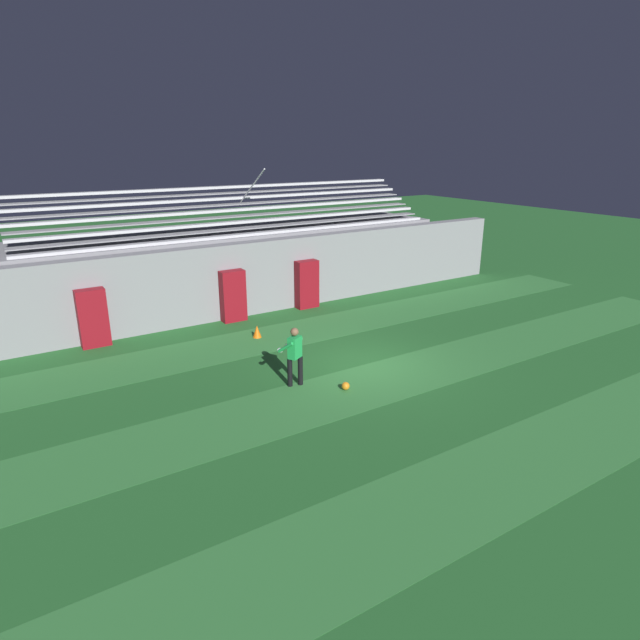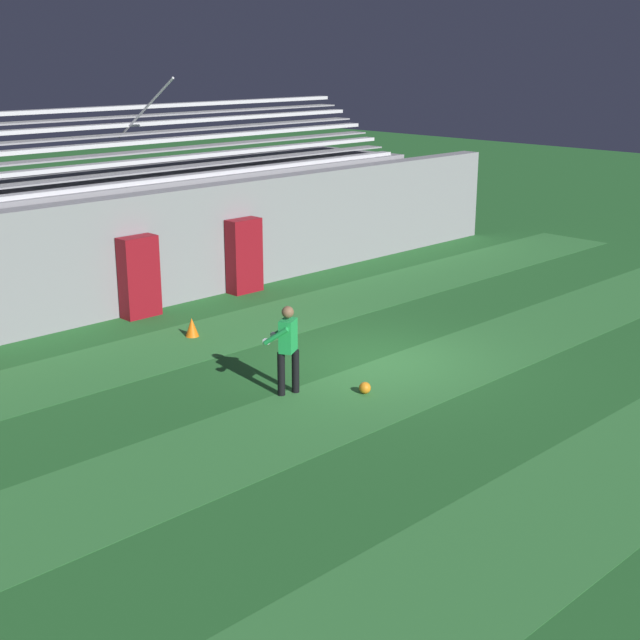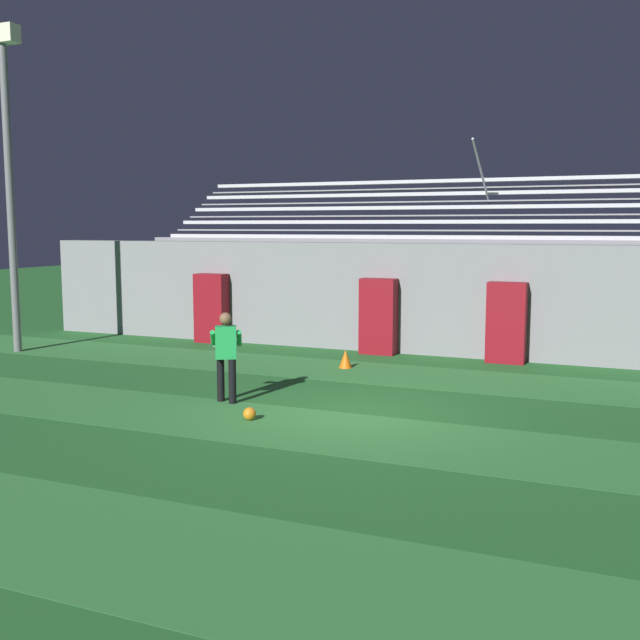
{
  "view_description": "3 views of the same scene",
  "coord_description": "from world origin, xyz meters",
  "px_view_note": "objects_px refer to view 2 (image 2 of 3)",
  "views": [
    {
      "loc": [
        -9.1,
        -11.84,
        6.35
      ],
      "look_at": [
        -1.69,
        -0.2,
        1.76
      ],
      "focal_mm": 30.0,
      "sensor_mm": 36.0,
      "label": 1
    },
    {
      "loc": [
        -12.75,
        -11.45,
        6.03
      ],
      "look_at": [
        -2.65,
        -1.17,
        1.67
      ],
      "focal_mm": 50.0,
      "sensor_mm": 36.0,
      "label": 2
    },
    {
      "loc": [
        4.39,
        -11.93,
        3.22
      ],
      "look_at": [
        -1.01,
        0.78,
        1.49
      ],
      "focal_mm": 42.0,
      "sensor_mm": 36.0,
      "label": 3
    }
  ],
  "objects_px": {
    "padding_pillar_gate_left": "(139,277)",
    "soccer_ball": "(365,388)",
    "goalkeeper": "(287,344)",
    "traffic_cone": "(192,327)",
    "padding_pillar_gate_right": "(244,256)"
  },
  "relations": [
    {
      "from": "soccer_ball",
      "to": "traffic_cone",
      "type": "relative_size",
      "value": 0.52
    },
    {
      "from": "padding_pillar_gate_left",
      "to": "soccer_ball",
      "type": "relative_size",
      "value": 8.73
    },
    {
      "from": "padding_pillar_gate_left",
      "to": "goalkeeper",
      "type": "bearing_deg",
      "value": -98.27
    },
    {
      "from": "padding_pillar_gate_left",
      "to": "traffic_cone",
      "type": "height_order",
      "value": "padding_pillar_gate_left"
    },
    {
      "from": "goalkeeper",
      "to": "padding_pillar_gate_left",
      "type": "bearing_deg",
      "value": 81.73
    },
    {
      "from": "padding_pillar_gate_right",
      "to": "traffic_cone",
      "type": "relative_size",
      "value": 4.57
    },
    {
      "from": "soccer_ball",
      "to": "traffic_cone",
      "type": "bearing_deg",
      "value": 92.31
    },
    {
      "from": "padding_pillar_gate_right",
      "to": "soccer_ball",
      "type": "height_order",
      "value": "padding_pillar_gate_right"
    },
    {
      "from": "padding_pillar_gate_left",
      "to": "padding_pillar_gate_right",
      "type": "xyz_separation_m",
      "value": [
        3.19,
        0.0,
        0.0
      ]
    },
    {
      "from": "padding_pillar_gate_left",
      "to": "soccer_ball",
      "type": "bearing_deg",
      "value": -89.0
    },
    {
      "from": "goalkeeper",
      "to": "traffic_cone",
      "type": "xyz_separation_m",
      "value": [
        0.81,
        4.0,
        -0.74
      ]
    },
    {
      "from": "traffic_cone",
      "to": "padding_pillar_gate_right",
      "type": "bearing_deg",
      "value": 32.73
    },
    {
      "from": "padding_pillar_gate_left",
      "to": "traffic_cone",
      "type": "relative_size",
      "value": 4.57
    },
    {
      "from": "goalkeeper",
      "to": "soccer_ball",
      "type": "height_order",
      "value": "goalkeeper"
    },
    {
      "from": "padding_pillar_gate_left",
      "to": "goalkeeper",
      "type": "height_order",
      "value": "padding_pillar_gate_left"
    }
  ]
}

